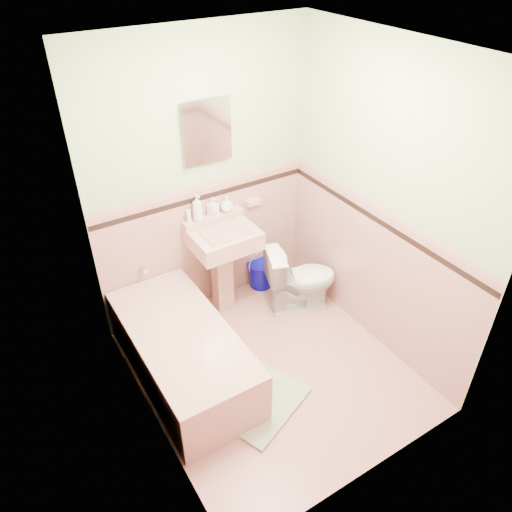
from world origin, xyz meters
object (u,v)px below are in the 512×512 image
soap_bottle_left (197,208)px  shoe (264,387)px  sink (225,272)px  medicine_cabinet (207,131)px  toilet (301,279)px  soap_bottle_right (227,204)px  bucket (261,274)px  bathtub (184,355)px  soap_bottle_mid (213,207)px

soap_bottle_left → shoe: soap_bottle_left is taller
sink → medicine_cabinet: size_ratio=1.88×
medicine_cabinet → soap_bottle_left: size_ratio=1.97×
medicine_cabinet → toilet: bearing=-41.2°
soap_bottle_left → soap_bottle_right: size_ratio=1.62×
toilet → bucket: toilet is taller
bathtub → medicine_cabinet: (0.68, 0.74, 1.47)m
soap_bottle_mid → shoe: bearing=-101.2°
medicine_cabinet → shoe: medicine_cabinet is taller
soap_bottle_left → soap_bottle_right: bearing=0.0°
bathtub → shoe: (0.44, -0.49, -0.17)m
sink → medicine_cabinet: 1.28m
sink → bathtub: bearing=-142.1°
bucket → shoe: bucket is taller
bathtub → sink: bearing=37.9°
soap_bottle_mid → shoe: (-0.24, -1.20, -0.97)m
soap_bottle_mid → soap_bottle_right: 0.14m
bathtub → medicine_cabinet: 1.78m
bathtub → toilet: size_ratio=2.28×
soap_bottle_left → shoe: (-0.09, -1.20, -1.01)m
soap_bottle_mid → toilet: 1.06m
bathtub → soap_bottle_left: size_ratio=6.27×
bathtub → soap_bottle_right: bearing=41.0°
soap_bottle_left → toilet: bearing=-33.9°
soap_bottle_left → soap_bottle_right: soap_bottle_left is taller
bucket → soap_bottle_mid: bearing=175.7°
bathtub → soap_bottle_mid: size_ratio=8.87×
soap_bottle_right → shoe: 1.58m
soap_bottle_right → toilet: (0.48, -0.51, -0.69)m
soap_bottle_left → toilet: size_ratio=0.36×
bathtub → soap_bottle_mid: 1.27m
sink → soap_bottle_right: size_ratio=6.00×
sink → shoe: (-0.24, -1.02, -0.39)m
bathtub → bucket: bathtub is taller
soap_bottle_left → shoe: bearing=-94.4°
bathtub → shoe: bathtub is taller
soap_bottle_right → bucket: soap_bottle_right is taller
medicine_cabinet → toilet: (0.61, -0.54, -1.37)m
shoe → medicine_cabinet: bearing=61.3°
medicine_cabinet → soap_bottle_left: 0.65m
toilet → shoe: size_ratio=4.67×
medicine_cabinet → soap_bottle_right: medicine_cabinet is taller
soap_bottle_left → bucket: bearing=-3.3°
medicine_cabinet → shoe: size_ratio=3.34×
bathtub → sink: (0.68, 0.53, 0.22)m
bathtub → bucket: bearing=30.2°
soap_bottle_mid → bucket: soap_bottle_mid is taller
bathtub → bucket: size_ratio=5.49×
sink → soap_bottle_mid: 0.61m
soap_bottle_mid → toilet: size_ratio=0.26×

